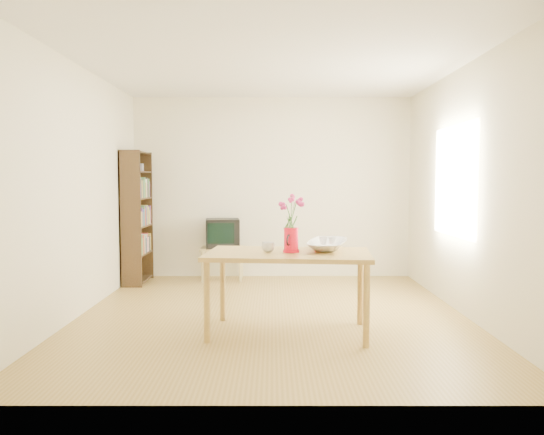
{
  "coord_description": "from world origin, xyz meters",
  "views": [
    {
      "loc": [
        0.0,
        -5.46,
        1.4
      ],
      "look_at": [
        0.0,
        0.3,
        1.0
      ],
      "focal_mm": 35.0,
      "sensor_mm": 36.0,
      "label": 1
    }
  ],
  "objects_px": {
    "table": "(288,260)",
    "mug": "(268,247)",
    "pitcher": "(291,241)",
    "bowl": "(328,223)",
    "television": "(223,233)"
  },
  "relations": [
    {
      "from": "pitcher",
      "to": "bowl",
      "type": "bearing_deg",
      "value": 49.43
    },
    {
      "from": "bowl",
      "to": "television",
      "type": "xyz_separation_m",
      "value": [
        -1.23,
        2.44,
        -0.33
      ]
    },
    {
      "from": "table",
      "to": "mug",
      "type": "bearing_deg",
      "value": -177.14
    },
    {
      "from": "table",
      "to": "television",
      "type": "bearing_deg",
      "value": 113.17
    },
    {
      "from": "television",
      "to": "bowl",
      "type": "bearing_deg",
      "value": -70.11
    },
    {
      "from": "table",
      "to": "pitcher",
      "type": "bearing_deg",
      "value": 0.49
    },
    {
      "from": "pitcher",
      "to": "mug",
      "type": "relative_size",
      "value": 1.96
    },
    {
      "from": "pitcher",
      "to": "bowl",
      "type": "distance_m",
      "value": 0.44
    },
    {
      "from": "mug",
      "to": "television",
      "type": "distance_m",
      "value": 2.73
    },
    {
      "from": "table",
      "to": "television",
      "type": "distance_m",
      "value": 2.78
    },
    {
      "from": "table",
      "to": "mug",
      "type": "xyz_separation_m",
      "value": [
        -0.18,
        0.01,
        0.12
      ]
    },
    {
      "from": "pitcher",
      "to": "mug",
      "type": "distance_m",
      "value": 0.22
    },
    {
      "from": "table",
      "to": "pitcher",
      "type": "xyz_separation_m",
      "value": [
        0.03,
        -0.0,
        0.18
      ]
    },
    {
      "from": "pitcher",
      "to": "television",
      "type": "height_order",
      "value": "pitcher"
    },
    {
      "from": "table",
      "to": "pitcher",
      "type": "distance_m",
      "value": 0.18
    }
  ]
}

